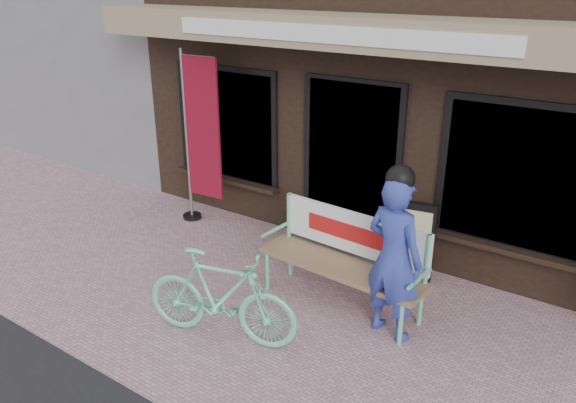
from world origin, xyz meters
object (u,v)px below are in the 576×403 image
Objects in this scene: nobori_red at (200,138)px; menu_stand at (413,240)px; person at (394,255)px; bicycle at (220,296)px; bench at (346,253)px.

nobori_red reaches higher than menu_stand.
bicycle is at bearing -130.07° from person.
nobori_red is 2.54× the size of menu_stand.
nobori_red is at bearing 30.97° from bicycle.
bicycle is 2.39m from menu_stand.
menu_stand is at bearing -0.99° from nobori_red.
menu_stand reaches higher than bicycle.
nobori_red is (-2.71, 0.74, 0.66)m from bench.
bicycle is at bearing -48.19° from nobori_red.
bench reaches higher than menu_stand.
person is 1.85× the size of menu_stand.
bench is at bearing -123.65° from menu_stand.
person is at bearing -20.29° from nobori_red.
bench is at bearing -19.14° from nobori_red.
person reaches higher than bench.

